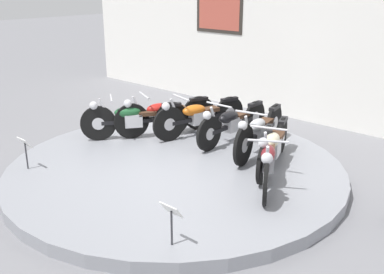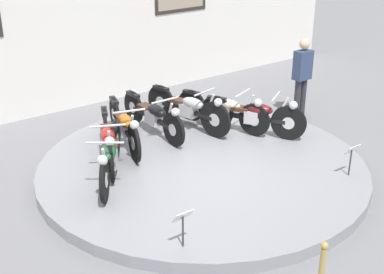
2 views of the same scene
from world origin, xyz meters
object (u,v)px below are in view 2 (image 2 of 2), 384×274
(motorcycle_green, at_px, (110,156))
(motorcycle_orange, at_px, (124,125))
(motorcycle_cream, at_px, (224,109))
(motorcycle_red, at_px, (108,140))
(info_placard_front_centre, at_px, (351,154))
(info_placard_front_left, at_px, (183,221))
(motorcycle_maroon, at_px, (254,114))
(visitor_standing, at_px, (302,73))
(motorcycle_silver, at_px, (189,108))
(motorcycle_black, at_px, (154,115))

(motorcycle_green, bearing_deg, motorcycle_orange, 50.17)
(motorcycle_green, height_order, motorcycle_cream, motorcycle_green)
(motorcycle_red, distance_m, motorcycle_orange, 0.65)
(motorcycle_orange, xyz_separation_m, info_placard_front_centre, (2.26, -2.99, -0.02))
(info_placard_front_left, bearing_deg, motorcycle_maroon, 34.23)
(motorcycle_green, xyz_separation_m, motorcycle_maroon, (2.91, -0.00, -0.00))
(motorcycle_red, bearing_deg, motorcycle_orange, 36.40)
(motorcycle_cream, relative_size, info_placard_front_left, 3.62)
(motorcycle_red, distance_m, visitor_standing, 4.38)
(motorcycle_silver, xyz_separation_m, info_placard_front_left, (-2.26, -3.00, -0.03))
(motorcycle_black, xyz_separation_m, info_placard_front_centre, (1.58, -3.13, -0.01))
(motorcycle_maroon, bearing_deg, info_placard_front_left, -145.77)
(motorcycle_red, xyz_separation_m, motorcycle_silver, (1.88, 0.39, 0.00))
(info_placard_front_left, height_order, visitor_standing, visitor_standing)
(motorcycle_red, xyz_separation_m, motorcycle_maroon, (2.66, -0.55, -0.01))
(motorcycle_green, xyz_separation_m, visitor_standing, (4.62, 0.47, 0.34))
(motorcycle_orange, distance_m, info_placard_front_left, 3.13)
(motorcycle_orange, bearing_deg, motorcycle_red, -143.60)
(motorcycle_silver, relative_size, visitor_standing, 1.23)
(motorcycle_orange, bearing_deg, motorcycle_green, -129.83)
(motorcycle_orange, distance_m, motorcycle_cream, 1.92)
(motorcycle_green, height_order, info_placard_front_centre, motorcycle_green)
(motorcycle_cream, bearing_deg, motorcycle_green, -168.51)
(motorcycle_green, xyz_separation_m, info_placard_front_left, (-0.12, -2.06, -0.02))
(motorcycle_cream, distance_m, info_placard_front_left, 3.81)
(motorcycle_silver, bearing_deg, motorcycle_green, -156.44)
(motorcycle_silver, relative_size, info_placard_front_centre, 3.88)
(motorcycle_silver, relative_size, motorcycle_maroon, 1.16)
(info_placard_front_left, bearing_deg, motorcycle_red, 81.84)
(motorcycle_green, bearing_deg, info_placard_front_left, -93.35)
(motorcycle_red, xyz_separation_m, motorcycle_cream, (2.40, -0.00, -0.02))
(motorcycle_maroon, height_order, info_placard_front_centre, motorcycle_maroon)
(motorcycle_red, relative_size, info_placard_front_left, 3.62)
(motorcycle_maroon, bearing_deg, motorcycle_black, 143.70)
(motorcycle_cream, xyz_separation_m, info_placard_front_left, (-2.78, -2.60, -0.00))
(visitor_standing, bearing_deg, motorcycle_black, 169.29)
(motorcycle_red, bearing_deg, motorcycle_silver, 11.60)
(motorcycle_cream, distance_m, visitor_standing, 1.99)
(motorcycle_red, bearing_deg, motorcycle_cream, -0.11)
(motorcycle_black, relative_size, visitor_standing, 1.21)
(info_placard_front_left, bearing_deg, visitor_standing, 28.13)
(motorcycle_green, xyz_separation_m, motorcycle_cream, (2.66, 0.54, -0.02))
(motorcycle_cream, relative_size, motorcycle_maroon, 1.08)
(motorcycle_orange, bearing_deg, motorcycle_maroon, -23.58)
(motorcycle_green, distance_m, motorcycle_silver, 2.33)
(motorcycle_orange, distance_m, info_placard_front_centre, 3.75)
(info_placard_front_left, distance_m, info_placard_front_centre, 3.15)
(motorcycle_black, height_order, info_placard_front_left, motorcycle_black)
(motorcycle_orange, relative_size, motorcycle_maroon, 1.13)
(motorcycle_black, height_order, motorcycle_maroon, motorcycle_maroon)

